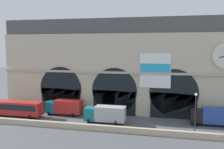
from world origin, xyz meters
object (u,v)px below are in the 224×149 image
street_lamp_quayside (196,109)px  box_truck_midwest (65,107)px  bus_west (16,108)px  box_truck_east (213,116)px  box_truck_center (106,114)px

street_lamp_quayside → box_truck_midwest: bearing=164.6°
bus_west → box_truck_east: size_ratio=1.47×
box_truck_midwest → box_truck_center: same height
street_lamp_quayside → bus_west: bearing=174.0°
box_truck_midwest → box_truck_east: size_ratio=1.00×
bus_west → box_truck_center: size_ratio=1.47×
box_truck_midwest → street_lamp_quayside: (24.68, -6.80, 2.71)m
box_truck_midwest → box_truck_east: same height
bus_west → box_truck_midwest: 9.61m
box_truck_center → box_truck_midwest: bearing=161.2°
bus_west → box_truck_center: 18.52m
box_truck_center → box_truck_east: same height
bus_west → box_truck_midwest: bearing=19.7°
box_truck_center → box_truck_east: (19.01, 2.74, 0.00)m
box_truck_midwest → street_lamp_quayside: size_ratio=1.09×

